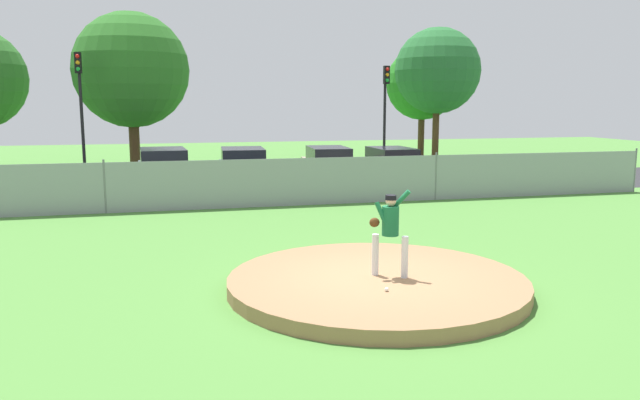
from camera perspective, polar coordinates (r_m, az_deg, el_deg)
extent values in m
plane|color=#4C8438|center=(17.58, -1.22, -2.66)|extent=(80.00, 80.00, 0.00)
cube|color=#2B2B2D|center=(25.82, -5.43, 1.04)|extent=(44.00, 7.00, 0.01)
cylinder|color=#99704C|center=(11.94, 5.28, -7.66)|extent=(5.72, 5.72, 0.26)
cylinder|color=silver|center=(11.89, 5.14, -5.07)|extent=(0.13, 0.13, 0.80)
cylinder|color=silver|center=(11.76, 7.87, -5.28)|extent=(0.13, 0.13, 0.80)
cylinder|color=#145933|center=(11.68, 6.55, -1.94)|extent=(0.32, 0.32, 0.56)
cylinder|color=#145933|center=(11.68, 7.41, -0.08)|extent=(0.39, 0.31, 0.45)
cylinder|color=#145933|center=(11.59, 5.73, -1.28)|extent=(0.28, 0.23, 0.46)
ellipsoid|color=#4C2D14|center=(11.63, 5.08, -2.09)|extent=(0.20, 0.12, 0.18)
sphere|color=tan|center=(11.61, 6.59, -0.10)|extent=(0.20, 0.20, 0.20)
cylinder|color=black|center=(11.60, 6.59, 0.24)|extent=(0.21, 0.21, 0.09)
sphere|color=white|center=(10.99, 6.21, -8.24)|extent=(0.07, 0.07, 0.07)
cube|color=gray|center=(21.31, -3.63, 1.63)|extent=(28.98, 0.03, 1.66)
cylinder|color=slate|center=(21.05, -19.34, 1.19)|extent=(0.07, 0.07, 1.76)
cylinder|color=slate|center=(23.06, 10.69, 2.18)|extent=(0.07, 0.07, 1.76)
cylinder|color=slate|center=(27.83, 27.19, 2.48)|extent=(0.07, 0.07, 1.76)
cube|color=slate|center=(25.53, -14.29, 2.33)|extent=(2.14, 4.72, 0.79)
cube|color=black|center=(25.46, -14.35, 3.93)|extent=(1.88, 2.64, 0.64)
cylinder|color=black|center=(27.00, -14.42, 1.83)|extent=(1.98, 0.75, 0.64)
cylinder|color=black|center=(24.16, -14.07, 1.03)|extent=(1.98, 0.75, 0.64)
cube|color=tan|center=(26.81, 0.78, 2.86)|extent=(2.07, 4.77, 0.75)
cube|color=black|center=(26.74, 0.78, 4.30)|extent=(1.78, 2.67, 0.60)
cylinder|color=black|center=(28.26, 0.23, 2.42)|extent=(1.85, 0.77, 0.64)
cylinder|color=black|center=(25.44, 1.39, 1.69)|extent=(1.85, 0.77, 0.64)
cube|color=#161E4C|center=(25.46, -7.15, 2.49)|extent=(2.12, 4.55, 0.76)
cube|color=black|center=(25.40, -7.18, 4.07)|extent=(1.85, 2.55, 0.65)
cylinder|color=black|center=(26.88, -7.31, 2.01)|extent=(1.94, 0.76, 0.64)
cylinder|color=black|center=(24.15, -6.94, 1.23)|extent=(1.94, 0.76, 0.64)
cube|color=maroon|center=(27.59, 6.66, 2.88)|extent=(1.89, 4.61, 0.65)
cube|color=black|center=(27.53, 6.69, 4.20)|extent=(1.70, 2.55, 0.62)
cylinder|color=black|center=(28.94, 5.61, 2.53)|extent=(1.87, 0.68, 0.64)
cylinder|color=black|center=(26.33, 7.80, 1.85)|extent=(1.87, 0.68, 0.64)
cone|color=orange|center=(27.60, -23.03, 1.46)|extent=(0.32, 0.32, 0.55)
cube|color=black|center=(27.63, -22.99, 0.93)|extent=(0.40, 0.40, 0.03)
cylinder|color=black|center=(29.32, -21.22, 7.04)|extent=(0.14, 0.14, 5.73)
cube|color=black|center=(29.18, -21.53, 11.76)|extent=(0.28, 0.24, 0.90)
sphere|color=red|center=(29.08, -21.59, 12.30)|extent=(0.18, 0.18, 0.18)
sphere|color=orange|center=(29.06, -21.56, 11.77)|extent=(0.18, 0.18, 0.18)
sphere|color=green|center=(29.05, -21.53, 11.24)|extent=(0.18, 0.18, 0.18)
cylinder|color=black|center=(31.77, 6.01, 7.40)|extent=(0.14, 0.14, 5.40)
cube|color=black|center=(31.63, 6.19, 11.47)|extent=(0.28, 0.24, 0.90)
sphere|color=red|center=(31.53, 6.28, 11.97)|extent=(0.18, 0.18, 0.18)
sphere|color=orange|center=(31.51, 6.27, 11.48)|extent=(0.18, 0.18, 0.18)
sphere|color=green|center=(31.50, 6.26, 10.99)|extent=(0.18, 0.18, 0.18)
cylinder|color=#4C331E|center=(32.08, -16.83, 5.10)|extent=(0.51, 0.51, 3.19)
sphere|color=#296821|center=(32.07, -17.12, 11.45)|extent=(5.61, 5.61, 5.61)
cylinder|color=#4C331E|center=(38.99, 9.36, 5.98)|extent=(0.39, 0.39, 3.19)
sphere|color=#267A21|center=(38.96, 9.48, 10.63)|extent=(4.47, 4.47, 4.47)
cylinder|color=#4C331E|center=(37.55, 10.67, 6.21)|extent=(0.40, 0.40, 3.68)
sphere|color=#25662F|center=(37.56, 10.83, 11.70)|extent=(5.04, 5.04, 5.04)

